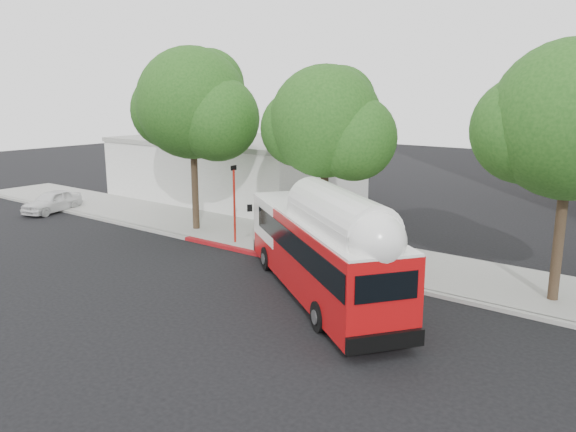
# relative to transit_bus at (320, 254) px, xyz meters

# --- Properties ---
(ground) EXTENTS (120.00, 120.00, 0.00)m
(ground) POSITION_rel_transit_bus_xyz_m (-1.98, -1.31, -1.61)
(ground) COLOR black
(ground) RESTS_ON ground
(sidewalk) EXTENTS (60.00, 5.00, 0.15)m
(sidewalk) POSITION_rel_transit_bus_xyz_m (-1.98, 5.19, -1.54)
(sidewalk) COLOR gray
(sidewalk) RESTS_ON ground
(curb_strip) EXTENTS (60.00, 0.30, 0.15)m
(curb_strip) POSITION_rel_transit_bus_xyz_m (-1.98, 2.59, -1.54)
(curb_strip) COLOR gray
(curb_strip) RESTS_ON ground
(red_curb_segment) EXTENTS (10.00, 0.32, 0.16)m
(red_curb_segment) POSITION_rel_transit_bus_xyz_m (-4.98, 2.59, -1.53)
(red_curb_segment) COLOR maroon
(red_curb_segment) RESTS_ON ground
(street_tree_left) EXTENTS (6.67, 5.80, 9.74)m
(street_tree_left) POSITION_rel_transit_bus_xyz_m (-10.51, 4.24, 4.99)
(street_tree_left) COLOR #2D2116
(street_tree_left) RESTS_ON ground
(street_tree_mid) EXTENTS (5.75, 5.00, 8.62)m
(street_tree_mid) POSITION_rel_transit_bus_xyz_m (-2.57, 4.74, 4.29)
(street_tree_mid) COLOR #2D2116
(street_tree_mid) RESTS_ON ground
(low_commercial_bldg) EXTENTS (16.20, 10.20, 4.25)m
(low_commercial_bldg) POSITION_rel_transit_bus_xyz_m (-15.98, 12.69, 0.54)
(low_commercial_bldg) COLOR silver
(low_commercial_bldg) RESTS_ON ground
(transit_bus) EXTENTS (10.62, 8.46, 3.45)m
(transit_bus) POSITION_rel_transit_bus_xyz_m (0.00, 0.00, 0.00)
(transit_bus) COLOR #AD0C0E
(transit_bus) RESTS_ON ground
(parked_car) EXTENTS (4.31, 2.62, 1.37)m
(parked_car) POSITION_rel_transit_bus_xyz_m (-21.80, 2.10, -0.93)
(parked_car) COLOR silver
(parked_car) RESTS_ON ground
(signal_pole) EXTENTS (0.11, 0.37, 3.95)m
(signal_pole) POSITION_rel_transit_bus_xyz_m (-7.36, 3.36, 0.41)
(signal_pole) COLOR red
(signal_pole) RESTS_ON ground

